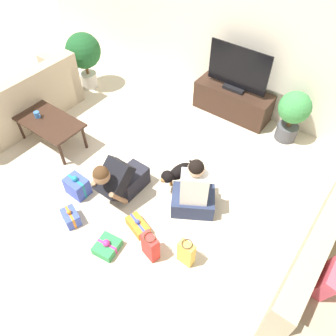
{
  "coord_description": "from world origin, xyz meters",
  "views": [
    {
      "loc": [
        1.95,
        -1.78,
        3.39
      ],
      "look_at": [
        0.34,
        0.39,
        0.45
      ],
      "focal_mm": 35.0,
      "sensor_mm": 36.0,
      "label": 1
    }
  ],
  "objects_px": {
    "coffee_table": "(48,123)",
    "dog": "(177,173)",
    "tv_console": "(232,101)",
    "person_kneeling": "(120,179)",
    "potted_plant_back_right": "(293,112)",
    "sofa_left": "(15,106)",
    "gift_bag_b": "(150,246)",
    "gift_box_a": "(107,246)",
    "gift_box_c": "(77,186)",
    "person_sitting": "(194,192)",
    "mug": "(37,115)",
    "gift_box_d": "(138,226)",
    "gift_box_b": "(71,217)",
    "potted_plant_corner_left": "(84,54)",
    "gift_bag_a": "(186,253)",
    "tv": "(238,71)"
  },
  "relations": [
    {
      "from": "gift_box_b",
      "to": "dog",
      "type": "bearing_deg",
      "value": 60.37
    },
    {
      "from": "gift_box_a",
      "to": "gift_box_b",
      "type": "distance_m",
      "value": 0.61
    },
    {
      "from": "potted_plant_corner_left",
      "to": "gift_box_a",
      "type": "bearing_deg",
      "value": -40.86
    },
    {
      "from": "coffee_table",
      "to": "gift_box_c",
      "type": "bearing_deg",
      "value": -23.95
    },
    {
      "from": "coffee_table",
      "to": "gift_box_d",
      "type": "bearing_deg",
      "value": -11.53
    },
    {
      "from": "potted_plant_corner_left",
      "to": "gift_bag_a",
      "type": "height_order",
      "value": "potted_plant_corner_left"
    },
    {
      "from": "tv_console",
      "to": "gift_box_d",
      "type": "xyz_separation_m",
      "value": [
        0.21,
        -2.63,
        -0.17
      ]
    },
    {
      "from": "tv_console",
      "to": "person_sitting",
      "type": "bearing_deg",
      "value": -74.07
    },
    {
      "from": "potted_plant_back_right",
      "to": "gift_box_b",
      "type": "height_order",
      "value": "potted_plant_back_right"
    },
    {
      "from": "gift_bag_a",
      "to": "mug",
      "type": "bearing_deg",
      "value": 172.55
    },
    {
      "from": "person_sitting",
      "to": "mug",
      "type": "xyz_separation_m",
      "value": [
        -2.51,
        -0.27,
        0.16
      ]
    },
    {
      "from": "potted_plant_back_right",
      "to": "gift_box_a",
      "type": "relative_size",
      "value": 2.61
    },
    {
      "from": "potted_plant_corner_left",
      "to": "dog",
      "type": "bearing_deg",
      "value": -20.34
    },
    {
      "from": "gift_bag_a",
      "to": "person_sitting",
      "type": "bearing_deg",
      "value": 117.8
    },
    {
      "from": "coffee_table",
      "to": "gift_box_c",
      "type": "relative_size",
      "value": 3.3
    },
    {
      "from": "tv",
      "to": "potted_plant_back_right",
      "type": "distance_m",
      "value": 1.01
    },
    {
      "from": "potted_plant_back_right",
      "to": "gift_bag_a",
      "type": "xyz_separation_m",
      "value": [
        -0.06,
        -2.58,
        -0.31
      ]
    },
    {
      "from": "tv_console",
      "to": "dog",
      "type": "xyz_separation_m",
      "value": [
        0.19,
        -1.81,
        0.01
      ]
    },
    {
      "from": "potted_plant_back_right",
      "to": "person_sitting",
      "type": "xyz_separation_m",
      "value": [
        -0.4,
        -1.95,
        -0.17
      ]
    },
    {
      "from": "potted_plant_back_right",
      "to": "gift_box_b",
      "type": "bearing_deg",
      "value": -116.24
    },
    {
      "from": "potted_plant_back_right",
      "to": "person_kneeling",
      "type": "bearing_deg",
      "value": -118.1
    },
    {
      "from": "sofa_left",
      "to": "person_kneeling",
      "type": "height_order",
      "value": "sofa_left"
    },
    {
      "from": "person_sitting",
      "to": "gift_box_a",
      "type": "relative_size",
      "value": 2.89
    },
    {
      "from": "potted_plant_corner_left",
      "to": "potted_plant_back_right",
      "type": "bearing_deg",
      "value": 12.86
    },
    {
      "from": "gift_box_a",
      "to": "mug",
      "type": "relative_size",
      "value": 2.56
    },
    {
      "from": "dog",
      "to": "gift_box_c",
      "type": "distance_m",
      "value": 1.3
    },
    {
      "from": "coffee_table",
      "to": "dog",
      "type": "relative_size",
      "value": 1.86
    },
    {
      "from": "tv",
      "to": "potted_plant_back_right",
      "type": "bearing_deg",
      "value": -2.95
    },
    {
      "from": "potted_plant_corner_left",
      "to": "gift_bag_b",
      "type": "distance_m",
      "value": 3.62
    },
    {
      "from": "potted_plant_corner_left",
      "to": "gift_box_a",
      "type": "relative_size",
      "value": 3.18
    },
    {
      "from": "gift_box_b",
      "to": "gift_bag_b",
      "type": "distance_m",
      "value": 1.08
    },
    {
      "from": "tv",
      "to": "mug",
      "type": "distance_m",
      "value": 2.99
    },
    {
      "from": "coffee_table",
      "to": "mug",
      "type": "bearing_deg",
      "value": -167.37
    },
    {
      "from": "gift_bag_b",
      "to": "potted_plant_back_right",
      "type": "bearing_deg",
      "value": 81.34
    },
    {
      "from": "gift_box_d",
      "to": "mug",
      "type": "relative_size",
      "value": 2.85
    },
    {
      "from": "gift_bag_a",
      "to": "mug",
      "type": "relative_size",
      "value": 3.06
    },
    {
      "from": "gift_box_d",
      "to": "gift_bag_b",
      "type": "relative_size",
      "value": 0.89
    },
    {
      "from": "gift_box_b",
      "to": "gift_box_c",
      "type": "distance_m",
      "value": 0.45
    },
    {
      "from": "tv_console",
      "to": "gift_box_d",
      "type": "height_order",
      "value": "tv_console"
    },
    {
      "from": "tv",
      "to": "mug",
      "type": "relative_size",
      "value": 8.11
    },
    {
      "from": "potted_plant_corner_left",
      "to": "potted_plant_back_right",
      "type": "height_order",
      "value": "potted_plant_corner_left"
    },
    {
      "from": "gift_box_d",
      "to": "mug",
      "type": "distance_m",
      "value": 2.22
    },
    {
      "from": "coffee_table",
      "to": "potted_plant_corner_left",
      "type": "distance_m",
      "value": 1.57
    },
    {
      "from": "gift_box_a",
      "to": "person_sitting",
      "type": "bearing_deg",
      "value": 66.47
    },
    {
      "from": "gift_bag_b",
      "to": "gift_box_a",
      "type": "bearing_deg",
      "value": -151.01
    },
    {
      "from": "potted_plant_back_right",
      "to": "gift_bag_a",
      "type": "bearing_deg",
      "value": -91.41
    },
    {
      "from": "dog",
      "to": "gift_box_a",
      "type": "height_order",
      "value": "dog"
    },
    {
      "from": "mug",
      "to": "tv",
      "type": "bearing_deg",
      "value": 49.43
    },
    {
      "from": "tv_console",
      "to": "person_kneeling",
      "type": "bearing_deg",
      "value": -96.54
    },
    {
      "from": "potted_plant_back_right",
      "to": "sofa_left",
      "type": "bearing_deg",
      "value": -148.76
    }
  ]
}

